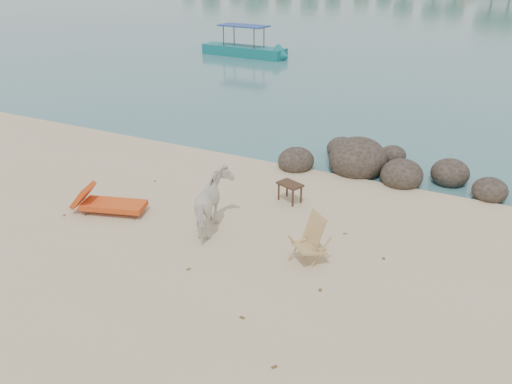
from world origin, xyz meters
TOP-DOWN VIEW (x-y plane):
  - boulders at (2.08, 6.71)m, footprint 6.40×2.95m
  - cow at (-0.36, 1.55)m, footprint 1.25×1.79m
  - side_table at (0.63, 3.71)m, footprint 0.74×0.62m
  - lounge_chair at (-3.05, 1.19)m, footprint 2.08×1.23m
  - deck_chair at (2.09, 1.28)m, footprint 0.91×0.92m
  - boat_near at (-10.41, 22.06)m, footprint 6.48×1.91m
  - dead_leaves at (0.46, 0.38)m, footprint 8.68×5.68m

SIDE VIEW (x-z plane):
  - dead_leaves at x=0.46m, z-range 0.00..0.00m
  - boulders at x=2.08m, z-range -0.41..0.88m
  - side_table at x=0.63m, z-range 0.00..0.51m
  - lounge_chair at x=-3.05m, z-range 0.00..0.59m
  - deck_chair at x=2.09m, z-range 0.00..0.97m
  - cow at x=-0.36m, z-range 0.00..1.38m
  - boat_near at x=-10.41m, z-range 0.00..3.11m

